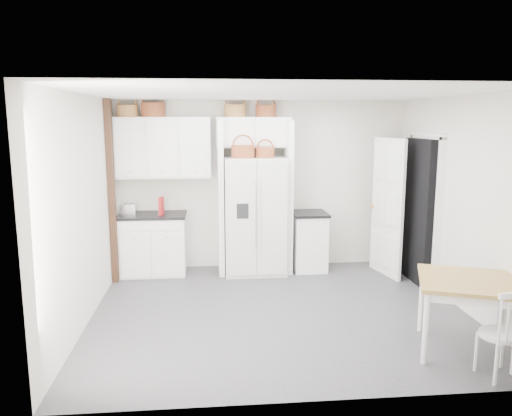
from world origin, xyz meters
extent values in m
plane|color=#515151|center=(0.00, 0.00, 0.00)|extent=(4.50, 4.50, 0.00)
plane|color=white|center=(0.00, 0.00, 2.60)|extent=(4.50, 4.50, 0.00)
plane|color=silver|center=(0.00, 2.00, 1.30)|extent=(4.50, 0.00, 4.50)
plane|color=silver|center=(-2.25, 0.00, 1.30)|extent=(0.00, 4.00, 4.00)
plane|color=silver|center=(2.25, 0.00, 1.30)|extent=(0.00, 4.00, 4.00)
cube|color=silver|center=(-0.15, 1.65, 0.88)|extent=(0.91, 0.73, 1.76)
cube|color=white|center=(-1.69, 1.70, 0.44)|extent=(0.95, 0.60, 0.88)
cube|color=white|center=(0.70, 1.70, 0.43)|extent=(0.49, 0.59, 0.87)
cube|color=olive|center=(1.70, -1.22, 0.38)|extent=(1.16, 1.16, 0.75)
cube|color=white|center=(1.76, -1.75, 0.40)|extent=(0.44, 0.41, 0.81)
cube|color=black|center=(-1.69, 1.70, 0.90)|extent=(0.99, 0.64, 0.04)
cube|color=black|center=(0.70, 1.70, 0.89)|extent=(0.53, 0.63, 0.04)
cube|color=silver|center=(-2.04, 1.71, 1.00)|extent=(0.23, 0.14, 0.16)
cube|color=#B21A1B|center=(-1.54, 1.62, 1.06)|extent=(0.07, 0.18, 0.26)
cube|color=silver|center=(-1.56, 1.62, 1.03)|extent=(0.03, 0.15, 0.22)
cylinder|color=brown|center=(-2.00, 1.83, 2.44)|extent=(0.31, 0.31, 0.17)
cylinder|color=maroon|center=(-1.63, 1.83, 2.45)|extent=(0.35, 0.35, 0.21)
cylinder|color=brown|center=(-0.43, 1.83, 2.44)|extent=(0.33, 0.33, 0.18)
cylinder|color=maroon|center=(0.04, 1.83, 2.44)|extent=(0.31, 0.31, 0.18)
cylinder|color=maroon|center=(-0.33, 1.55, 1.85)|extent=(0.34, 0.34, 0.18)
cylinder|color=maroon|center=(-0.01, 1.55, 1.84)|extent=(0.27, 0.27, 0.14)
cube|color=white|center=(-1.50, 1.83, 1.90)|extent=(1.40, 0.34, 0.90)
cube|color=white|center=(-0.15, 1.83, 2.12)|extent=(1.12, 0.34, 0.45)
cube|color=white|center=(-0.66, 1.70, 1.15)|extent=(0.08, 0.60, 2.30)
cube|color=white|center=(0.36, 1.70, 1.15)|extent=(0.08, 0.60, 2.30)
cube|color=black|center=(-2.20, 1.35, 1.30)|extent=(0.09, 0.09, 2.60)
cube|color=black|center=(2.16, 1.00, 1.02)|extent=(0.18, 0.85, 2.05)
cube|color=white|center=(1.80, 1.33, 1.02)|extent=(0.21, 0.79, 2.05)
camera|label=1|loc=(-0.83, -5.74, 2.30)|focal=35.00mm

